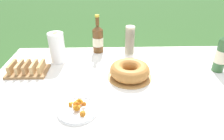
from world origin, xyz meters
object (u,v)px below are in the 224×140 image
object	(u,v)px
bundt_cake	(130,71)
cup_stack	(130,41)
cider_bottle_green	(222,53)
bread_board	(28,69)
cider_bottle_amber	(98,39)
snack_plate_near	(78,109)
paper_towel_roll	(57,48)

from	to	relation	value
bundt_cake	cup_stack	xyz separation A→B (m)	(0.03, 0.35, 0.07)
bundt_cake	cider_bottle_green	size ratio (longest dim) A/B	0.83
bread_board	cup_stack	bearing A→B (deg)	21.17
cider_bottle_amber	bread_board	world-z (taller)	cider_bottle_amber
cup_stack	snack_plate_near	distance (m)	0.76
snack_plate_near	bread_board	size ratio (longest dim) A/B	0.80
paper_towel_roll	bread_board	size ratio (longest dim) A/B	0.86
bundt_cake	cider_bottle_amber	bearing A→B (deg)	118.07
snack_plate_near	paper_towel_roll	xyz separation A→B (m)	(-0.21, 0.55, 0.10)
bundt_cake	snack_plate_near	size ratio (longest dim) A/B	1.38
cup_stack	cider_bottle_green	distance (m)	0.64
bundt_cake	bread_board	world-z (taller)	bundt_cake
cider_bottle_green	snack_plate_near	world-z (taller)	cider_bottle_green
cider_bottle_amber	snack_plate_near	size ratio (longest dim) A/B	1.46
bundt_cake	snack_plate_near	distance (m)	0.44
cider_bottle_green	bundt_cake	bearing A→B (deg)	-173.78
paper_towel_roll	cider_bottle_amber	bearing A→B (deg)	30.63
bundt_cake	paper_towel_roll	xyz separation A→B (m)	(-0.50, 0.23, 0.07)
cider_bottle_green	paper_towel_roll	xyz separation A→B (m)	(-1.11, 0.17, -0.02)
cup_stack	bread_board	xyz separation A→B (m)	(-0.71, -0.28, -0.09)
cup_stack	snack_plate_near	bearing A→B (deg)	-116.14
bundt_cake	bread_board	size ratio (longest dim) A/B	1.10
cup_stack	cider_bottle_amber	world-z (taller)	cider_bottle_amber
snack_plate_near	cup_stack	bearing A→B (deg)	63.86
cider_bottle_green	paper_towel_roll	world-z (taller)	cider_bottle_green
cider_bottle_green	paper_towel_roll	size ratio (longest dim) A/B	1.54
bread_board	cider_bottle_green	bearing A→B (deg)	-0.44
bundt_cake	cider_bottle_amber	world-z (taller)	cider_bottle_amber
cup_stack	snack_plate_near	world-z (taller)	cup_stack
cider_bottle_green	cider_bottle_amber	xyz separation A→B (m)	(-0.82, 0.34, -0.02)
bundt_cake	cup_stack	bearing A→B (deg)	84.41
bread_board	snack_plate_near	bearing A→B (deg)	-46.07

